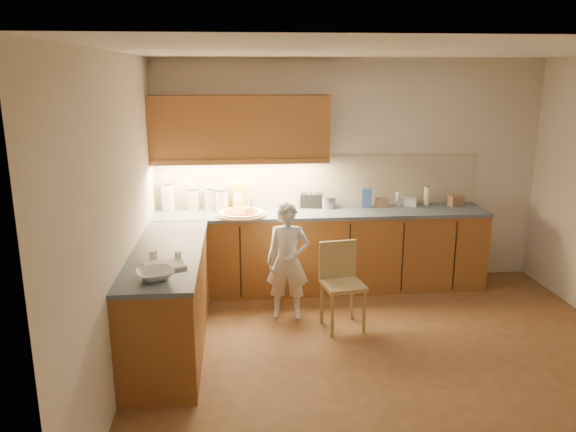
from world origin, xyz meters
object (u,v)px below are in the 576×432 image
object	(u,v)px
pizza_on_board	(242,213)
toaster	(311,200)
wooden_chair	(341,278)
child	(288,261)
oil_jug	(237,196)

from	to	relation	value
pizza_on_board	toaster	distance (m)	0.87
pizza_on_board	wooden_chair	bearing A→B (deg)	-42.87
pizza_on_board	wooden_chair	xyz separation A→B (m)	(0.95, -0.88, -0.46)
child	toaster	bearing A→B (deg)	77.16
wooden_chair	child	bearing A→B (deg)	144.51
wooden_chair	toaster	distance (m)	1.31
wooden_chair	toaster	bearing A→B (deg)	87.42
oil_jug	pizza_on_board	bearing A→B (deg)	-82.26
pizza_on_board	toaster	size ratio (longest dim) A/B	2.01
oil_jug	child	bearing A→B (deg)	-62.56
pizza_on_board	oil_jug	xyz separation A→B (m)	(-0.04, 0.32, 0.13)
wooden_chair	oil_jug	distance (m)	1.66
wooden_chair	oil_jug	bearing A→B (deg)	120.54
wooden_chair	oil_jug	world-z (taller)	oil_jug
toaster	wooden_chair	bearing A→B (deg)	-72.78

